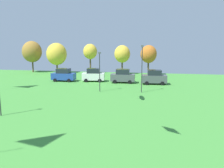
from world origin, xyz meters
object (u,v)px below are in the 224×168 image
parked_car_second_from_left (93,75)px  light_post_2 (142,66)px  treeline_tree_2 (90,52)px  treeline_tree_1 (57,54)px  treeline_tree_3 (122,54)px  light_post_0 (100,69)px  parked_car_leftmost (64,75)px  parked_car_third_from_left (123,76)px  treeline_tree_4 (149,54)px  treeline_tree_0 (32,52)px  parked_car_rightmost_in_row (154,77)px

parked_car_second_from_left → light_post_2: (9.24, -8.02, 2.59)m
parked_car_second_from_left → treeline_tree_2: 13.20m
treeline_tree_1 → treeline_tree_3: treeline_tree_1 is taller
parked_car_second_from_left → light_post_0: 9.24m
parked_car_leftmost → parked_car_second_from_left: (5.52, 0.65, 0.02)m
parked_car_second_from_left → parked_car_third_from_left: bearing=-12.2°
treeline_tree_2 → light_post_0: bearing=-71.1°
parked_car_third_from_left → light_post_2: (3.72, -7.56, 2.59)m
parked_car_leftmost → parked_car_third_from_left: 11.04m
parked_car_third_from_left → treeline_tree_4: (4.17, 10.69, 3.38)m
light_post_0 → treeline_tree_1: (-14.55, 18.65, 1.14)m
parked_car_second_from_left → treeline_tree_0: size_ratio=0.57×
parked_car_rightmost_in_row → treeline_tree_1: bearing=148.7°
treeline_tree_2 → treeline_tree_3: treeline_tree_2 is taller
parked_car_leftmost → treeline_tree_0: size_ratio=0.58×
treeline_tree_2 → treeline_tree_4: size_ratio=1.04×
light_post_2 → parked_car_third_from_left: bearing=116.2°
light_post_2 → treeline_tree_0: size_ratio=0.91×
treeline_tree_0 → parked_car_second_from_left: bearing=-31.2°
parked_car_leftmost → treeline_tree_2: size_ratio=0.64×
light_post_2 → treeline_tree_4: light_post_2 is taller
parked_car_second_from_left → parked_car_third_from_left: 5.54m
parked_car_leftmost → treeline_tree_2: 13.36m
parked_car_rightmost_in_row → treeline_tree_4: (-1.35, 11.16, 3.36)m
treeline_tree_0 → treeline_tree_4: treeline_tree_0 is taller
treeline_tree_0 → treeline_tree_2: (14.00, 1.23, 0.06)m
parked_car_second_from_left → treeline_tree_3: bearing=64.0°
parked_car_rightmost_in_row → treeline_tree_4: 11.73m
light_post_2 → treeline_tree_0: treeline_tree_0 is taller
light_post_0 → treeline_tree_4: bearing=70.7°
treeline_tree_1 → parked_car_leftmost: bearing=-61.6°
treeline_tree_2 → treeline_tree_4: 13.66m
parked_car_second_from_left → treeline_tree_0: bearing=141.3°
light_post_0 → treeline_tree_1: size_ratio=0.83×
parked_car_second_from_left → treeline_tree_0: (-17.85, 10.83, 3.69)m
parked_car_third_from_left → treeline_tree_2: bearing=125.2°
parked_car_rightmost_in_row → treeline_tree_2: size_ratio=0.64×
parked_car_third_from_left → treeline_tree_1: treeline_tree_1 is taller
treeline_tree_1 → treeline_tree_2: 7.78m
parked_car_rightmost_in_row → treeline_tree_0: size_ratio=0.58×
parked_car_third_from_left → light_post_0: bearing=-108.1°
light_post_0 → treeline_tree_4: (6.53, 18.66, 1.29)m
light_post_0 → treeline_tree_3: 19.77m
parked_car_rightmost_in_row → light_post_0: light_post_0 is taller
treeline_tree_1 → treeline_tree_3: bearing=4.1°
parked_car_leftmost → treeline_tree_3: size_ratio=0.66×
light_post_2 → treeline_tree_3: bearing=105.7°
treeline_tree_0 → treeline_tree_4: bearing=-1.3°
treeline_tree_1 → treeline_tree_3: 15.23m
light_post_0 → light_post_2: size_ratio=0.86×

